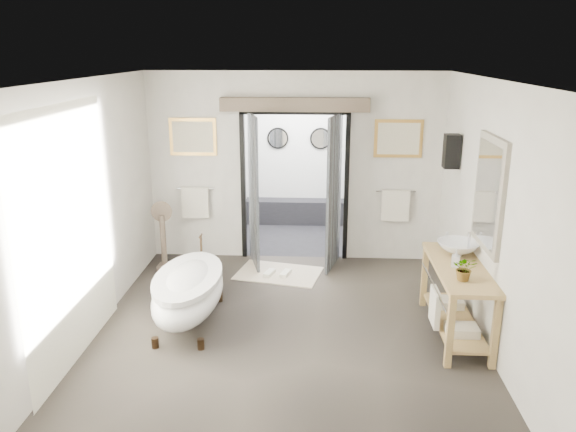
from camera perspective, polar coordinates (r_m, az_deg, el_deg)
The scene contains 13 objects.
ground_plane at distance 6.77m, azimuth -0.28°, elevation -11.68°, with size 5.00×5.00×0.00m, color #484139.
room_shell at distance 5.98m, azimuth -0.72°, elevation 3.58°, with size 4.52×5.02×2.91m.
shower_room at distance 10.21m, azimuth 1.03°, elevation 3.62°, with size 2.22×2.01×2.51m.
back_wall_dressing at distance 8.43m, azimuth 0.63°, elevation 5.40°, with size 3.82×0.79×2.52m.
clawfoot_tub at distance 6.90m, azimuth -10.06°, elevation -7.51°, with size 0.78×1.75×0.86m.
vanity at distance 6.78m, azimuth 16.59°, elevation -7.59°, with size 0.57×1.60×0.85m.
pedestal_mirror at distance 8.59m, azimuth -12.55°, elevation -2.44°, with size 0.32×0.20×1.07m.
rug at distance 8.37m, azimuth -0.96°, elevation -5.84°, with size 1.20×0.80×0.01m, color beige.
slippers at distance 8.30m, azimuth -1.09°, elevation -5.81°, with size 0.41×0.28×0.05m.
basin at distance 6.97m, azimuth 16.89°, elevation -3.16°, with size 0.50×0.50×0.17m, color white.
plant at distance 6.23m, azimuth 17.53°, elevation -5.10°, with size 0.25×0.21×0.27m, color gray.
soap_bottle_a at distance 6.59m, azimuth 16.67°, elevation -4.17°, with size 0.09×0.09×0.19m, color gray.
soap_bottle_b at distance 7.30m, azimuth 15.82°, elevation -2.18°, with size 0.13×0.13×0.17m, color gray.
Camera 1 is at (0.35, -5.94, 3.22)m, focal length 35.00 mm.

